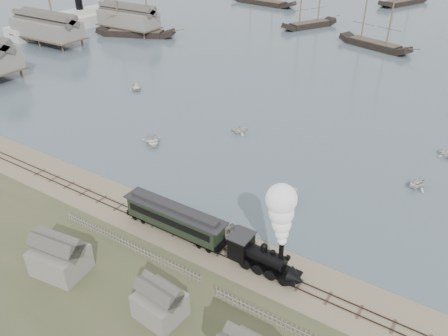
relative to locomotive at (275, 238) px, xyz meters
The scene contains 17 objects.
ground 9.50m from the locomotive, 166.04° to the left, with size 600.00×600.00×0.00m, color gray.
rail_track 9.26m from the locomotive, behind, with size 120.00×1.80×0.16m.
picket_fence_west 16.06m from the locomotive, 161.03° to the right, with size 19.00×0.10×1.20m, color gray, non-canonical shape.
picket_fence_east 8.46m from the locomotive, 50.99° to the right, with size 15.00×0.10×1.20m, color gray, non-canonical shape.
shed_left 21.63m from the locomotive, 148.63° to the right, with size 5.00×4.00×4.10m, color gray, non-canonical shape.
shed_mid 12.57m from the locomotive, 121.15° to the right, with size 4.00×3.50×3.60m, color gray, non-canonical shape.
western_wharf 93.96m from the locomotive, 153.45° to the left, with size 36.00×56.00×8.00m, color gray, non-canonical shape.
locomotive is the anchor object (origin of this frame).
passenger_coach 12.50m from the locomotive, behind, with size 12.81×2.47×3.11m.
beached_dinghy 7.58m from the locomotive, 149.47° to the left, with size 4.05×2.89×0.84m, color silver.
steamship 115.38m from the locomotive, 147.26° to the left, with size 45.67×7.61×9.99m, color silver, non-canonical shape.
rowboat_0 32.30m from the locomotive, 152.30° to the left, with size 4.34×3.10×0.90m, color silver.
rowboat_1 31.83m from the locomotive, 126.64° to the left, with size 2.97×2.56×1.56m, color silver.
rowboat_2 13.45m from the locomotive, 106.67° to the left, with size 3.26×1.23×1.26m, color silver.
rowboat_4 25.87m from the locomotive, 69.94° to the left, with size 3.07×2.65×1.62m, color silver.
rowboat_6 56.34m from the locomotive, 146.11° to the left, with size 3.98×2.84×0.82m, color silver.
schooner_2 88.20m from the locomotive, 99.82° to the left, with size 19.89×4.59×20.00m, color black, non-canonical shape.
Camera 1 is at (21.26, -31.59, 31.64)m, focal length 35.00 mm.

